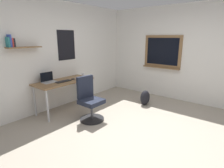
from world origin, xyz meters
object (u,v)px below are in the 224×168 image
office_chair (90,102)px  backpack (145,98)px  keyboard (63,81)px  computer_mouse (73,79)px  desk (64,84)px  laptop (48,80)px  coffee_mug (83,75)px

office_chair → backpack: (1.53, -0.51, -0.21)m
keyboard → computer_mouse: size_ratio=3.56×
desk → office_chair: size_ratio=1.46×
desk → laptop: size_ratio=4.48×
computer_mouse → keyboard: bearing=180.0°
backpack → laptop: bearing=141.1°
coffee_mug → backpack: coffee_mug is taller
keyboard → backpack: size_ratio=0.94×
laptop → desk: bearing=-25.6°
coffee_mug → backpack: (0.95, -1.32, -0.60)m
keyboard → coffee_mug: 0.67m
laptop → keyboard: size_ratio=0.84×
desk → computer_mouse: bearing=-20.5°
office_chair → computer_mouse: office_chair is taller
laptop → coffee_mug: (0.91, -0.18, -0.01)m
keyboard → coffee_mug: coffee_mug is taller
office_chair → coffee_mug: office_chair is taller
computer_mouse → backpack: (1.34, -1.27, -0.57)m
office_chair → backpack: size_ratio=2.42×
desk → computer_mouse: computer_mouse is taller
keyboard → desk: bearing=48.6°
laptop → backpack: (1.86, -1.50, -0.61)m
office_chair → computer_mouse: size_ratio=9.13×
desk → keyboard: 0.14m
coffee_mug → laptop: bearing=168.9°
coffee_mug → computer_mouse: bearing=-172.6°
backpack → desk: bearing=138.9°
desk → computer_mouse: 0.24m
desk → laptop: bearing=154.4°
desk → office_chair: bearing=-89.1°
computer_mouse → coffee_mug: bearing=7.4°
office_chair → backpack: 1.63m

